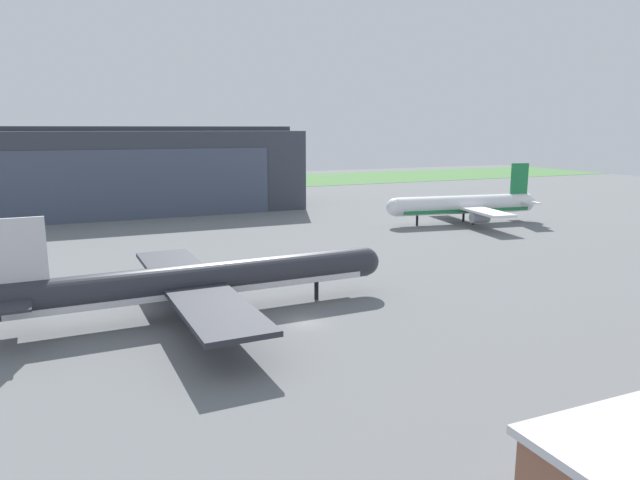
{
  "coord_description": "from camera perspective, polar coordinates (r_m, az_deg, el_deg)",
  "views": [
    {
      "loc": [
        -23.89,
        -58.71,
        22.11
      ],
      "look_at": [
        12.53,
        24.55,
        4.37
      ],
      "focal_mm": 32.29,
      "sensor_mm": 36.0,
      "label": 1
    }
  ],
  "objects": [
    {
      "name": "ground_plane",
      "position": [
        67.13,
        -1.41,
        -8.19
      ],
      "size": [
        440.0,
        440.0,
        0.0
      ],
      "primitive_type": "plane",
      "color": "slate"
    },
    {
      "name": "grass_field_strip",
      "position": [
        233.47,
        -17.72,
        5.1
      ],
      "size": [
        440.0,
        56.0,
        0.08
      ],
      "primitive_type": "cube",
      "color": "#4C7C42",
      "rests_on": "ground_plane"
    },
    {
      "name": "maintenance_hangar",
      "position": [
        162.49,
        -19.12,
        6.45
      ],
      "size": [
        93.29,
        31.97,
        22.53
      ],
      "color": "#383D47",
      "rests_on": "ground_plane"
    },
    {
      "name": "airliner_far_left",
      "position": [
        139.1,
        13.99,
        3.35
      ],
      "size": [
        37.99,
        33.0,
        13.89
      ],
      "color": "white",
      "rests_on": "ground_plane"
    },
    {
      "name": "airliner_near_left",
      "position": [
        69.94,
        -11.91,
        -4.05
      ],
      "size": [
        48.53,
        40.05,
        13.09
      ],
      "color": "#282B33",
      "rests_on": "ground_plane"
    }
  ]
}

